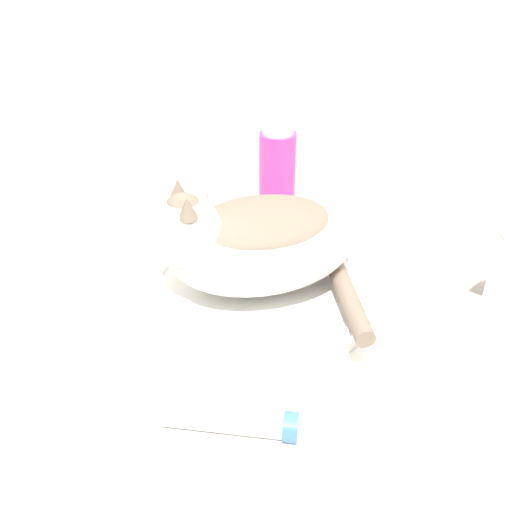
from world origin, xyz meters
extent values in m
cube|color=silver|center=(0.00, 0.58, 1.20)|extent=(8.00, 0.05, 2.40)
cube|color=white|center=(0.00, 0.26, 0.43)|extent=(1.06, 0.53, 0.86)
cylinder|color=silver|center=(-0.04, 0.29, 0.88)|extent=(0.33, 0.33, 0.04)
torus|color=silver|center=(-0.04, 0.29, 0.90)|extent=(0.35, 0.35, 0.02)
ellipsoid|color=silver|center=(-0.04, 0.29, 0.97)|extent=(0.32, 0.34, 0.12)
ellipsoid|color=#6B5B4C|center=(-0.04, 0.29, 1.01)|extent=(0.25, 0.26, 0.06)
sphere|color=silver|center=(-0.10, 0.20, 1.01)|extent=(0.11, 0.11, 0.11)
sphere|color=#6B5B4C|center=(-0.10, 0.20, 1.04)|extent=(0.06, 0.06, 0.06)
cone|color=#6B5B4C|center=(-0.13, 0.21, 1.07)|extent=(0.03, 0.03, 0.03)
cone|color=#6B5B4C|center=(-0.08, 0.18, 1.07)|extent=(0.03, 0.03, 0.03)
cylinder|color=#6B5B4C|center=(0.09, 0.32, 0.92)|extent=(0.17, 0.18, 0.03)
cylinder|color=silver|center=(-0.25, 0.36, 0.89)|extent=(0.04, 0.04, 0.05)
cylinder|color=silver|center=(-0.20, 0.35, 0.94)|extent=(0.11, 0.06, 0.07)
cylinder|color=silver|center=(-0.25, 0.36, 0.94)|extent=(0.06, 0.06, 0.06)
cylinder|color=white|center=(0.28, 0.45, 0.94)|extent=(0.06, 0.06, 0.16)
cylinder|color=#B2338C|center=(-0.13, 0.45, 0.97)|extent=(0.06, 0.06, 0.21)
cylinder|color=#B7B7BC|center=(-0.13, 0.45, 1.09)|extent=(0.05, 0.05, 0.03)
cylinder|color=silver|center=(0.08, 0.06, 0.88)|extent=(0.15, 0.10, 0.03)
cylinder|color=#3866AD|center=(0.15, 0.10, 0.88)|extent=(0.03, 0.04, 0.04)
cube|color=beige|center=(-0.30, 0.18, 0.87)|extent=(0.08, 0.05, 0.02)
camera|label=1|loc=(0.45, -0.36, 1.47)|focal=45.00mm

